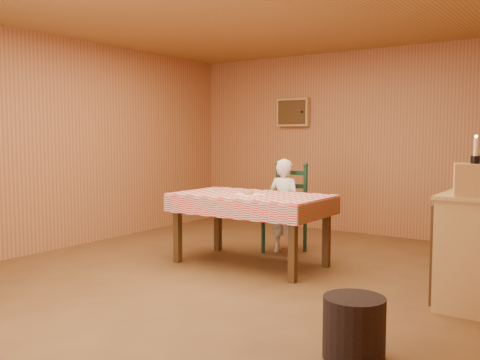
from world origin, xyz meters
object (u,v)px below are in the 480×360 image
(dining_table, at_px, (251,202))
(crate, at_px, (475,180))
(ladder_chair, at_px, (287,210))
(shelf_unit, at_px, (480,245))
(seated_child, at_px, (284,206))
(storage_bin, at_px, (354,328))

(dining_table, bearing_deg, crate, -8.02)
(ladder_chair, height_order, crate, crate)
(dining_table, bearing_deg, shelf_unit, 1.92)
(seated_child, relative_size, storage_bin, 2.88)
(dining_table, xyz_separation_m, seated_child, (0.00, 0.73, -0.13))
(dining_table, bearing_deg, seated_child, 90.00)
(crate, xyz_separation_m, storage_bin, (-0.42, -1.36, -0.86))
(seated_child, bearing_deg, shelf_unit, 164.05)
(dining_table, distance_m, ladder_chair, 0.81)
(ladder_chair, height_order, shelf_unit, ladder_chair)
(shelf_unit, distance_m, storage_bin, 1.82)
(dining_table, distance_m, storage_bin, 2.56)
(dining_table, xyz_separation_m, storage_bin, (1.87, -1.68, -0.49))
(seated_child, height_order, storage_bin, seated_child)
(seated_child, bearing_deg, storage_bin, 127.89)
(shelf_unit, bearing_deg, dining_table, -178.08)
(dining_table, distance_m, seated_child, 0.74)
(dining_table, relative_size, crate, 5.52)
(dining_table, height_order, shelf_unit, shelf_unit)
(dining_table, bearing_deg, storage_bin, -41.84)
(crate, bearing_deg, dining_table, 171.98)
(dining_table, relative_size, seated_child, 1.47)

